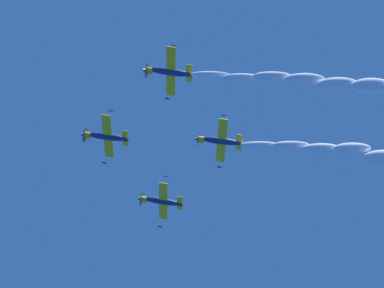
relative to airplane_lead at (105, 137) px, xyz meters
The scene contains 5 objects.
airplane_lead is the anchor object (origin of this frame).
airplane_left_wingman 15.69m from the airplane_lead, 74.29° to the left, with size 8.11×8.26×4.74m.
airplane_right_wingman 15.67m from the airplane_lead, behind, with size 8.10×8.26×4.70m.
airplane_slot_tail 19.65m from the airplane_lead, 122.52° to the left, with size 8.20×8.27×4.41m.
smoke_trail_left_wingman 39.79m from the airplane_lead, 105.10° to the left, with size 21.25×32.35×7.81m.
Camera 1 is at (6.62, 25.96, 1.51)m, focal length 47.83 mm.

